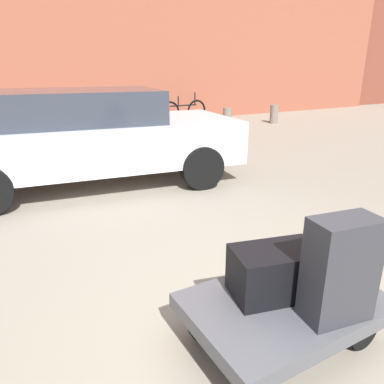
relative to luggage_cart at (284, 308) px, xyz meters
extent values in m
plane|color=gray|center=(0.00, 0.00, -0.27)|extent=(60.00, 60.00, 0.00)
cube|color=#4C4C51|center=(0.00, 0.00, 0.02)|extent=(1.23, 0.82, 0.10)
cylinder|color=black|center=(0.42, 0.28, -0.15)|extent=(0.24, 0.06, 0.24)
cylinder|color=black|center=(0.42, -0.28, -0.15)|extent=(0.24, 0.06, 0.24)
cylinder|color=black|center=(-0.42, 0.28, -0.15)|extent=(0.24, 0.06, 0.24)
cube|color=black|center=(-0.02, 0.08, 0.23)|extent=(0.61, 0.45, 0.31)
cube|color=#2D2D33|center=(0.13, -0.26, 0.38)|extent=(0.42, 0.27, 0.62)
cube|color=silver|center=(-0.10, 4.06, 0.37)|extent=(4.50, 2.37, 0.64)
cube|color=#2D333D|center=(-0.34, 4.10, 0.92)|extent=(2.60, 1.90, 0.46)
cylinder|color=black|center=(1.42, 4.71, 0.05)|extent=(0.66, 0.30, 0.64)
cylinder|color=black|center=(1.19, 3.03, 0.05)|extent=(0.66, 0.30, 0.64)
cylinder|color=black|center=(-1.39, 5.10, 0.05)|extent=(0.66, 0.30, 0.64)
torus|color=black|center=(3.66, 9.15, 0.09)|extent=(0.72, 0.12, 0.72)
torus|color=black|center=(4.69, 9.24, 0.09)|extent=(0.72, 0.12, 0.72)
cylinder|color=black|center=(4.17, 9.19, 0.29)|extent=(1.00, 0.13, 0.04)
cylinder|color=black|center=(3.97, 9.18, 0.44)|extent=(0.04, 0.04, 0.30)
cylinder|color=black|center=(4.62, 9.23, 0.49)|extent=(0.04, 0.04, 0.40)
cylinder|color=#72665B|center=(2.42, 7.69, 0.02)|extent=(0.26, 0.26, 0.59)
cylinder|color=#72665B|center=(3.80, 7.69, 0.02)|extent=(0.26, 0.26, 0.59)
cylinder|color=#72665B|center=(4.86, 7.69, 0.02)|extent=(0.26, 0.26, 0.59)
cylinder|color=#72665B|center=(6.71, 7.69, 0.02)|extent=(0.26, 0.26, 0.59)
camera|label=1|loc=(-1.45, -1.39, 1.44)|focal=33.69mm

